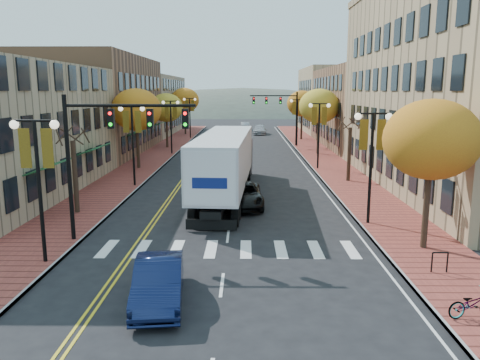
{
  "coord_description": "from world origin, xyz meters",
  "views": [
    {
      "loc": [
        0.88,
        -18.47,
        7.18
      ],
      "look_at": [
        0.56,
        7.44,
        2.2
      ],
      "focal_mm": 35.0,
      "sensor_mm": 36.0,
      "label": 1
    }
  ],
  "objects_px": {
    "navy_sedan": "(159,281)",
    "bicycle": "(473,303)",
    "black_suv": "(242,195)",
    "semi_truck": "(227,159)"
  },
  "relations": [
    {
      "from": "semi_truck",
      "to": "bicycle",
      "type": "bearing_deg",
      "value": -61.13
    },
    {
      "from": "navy_sedan",
      "to": "black_suv",
      "type": "height_order",
      "value": "navy_sedan"
    },
    {
      "from": "navy_sedan",
      "to": "bicycle",
      "type": "height_order",
      "value": "navy_sedan"
    },
    {
      "from": "navy_sedan",
      "to": "bicycle",
      "type": "bearing_deg",
      "value": -13.52
    },
    {
      "from": "semi_truck",
      "to": "bicycle",
      "type": "distance_m",
      "value": 19.63
    },
    {
      "from": "black_suv",
      "to": "semi_truck",
      "type": "bearing_deg",
      "value": 108.4
    },
    {
      "from": "semi_truck",
      "to": "navy_sedan",
      "type": "bearing_deg",
      "value": -92.57
    },
    {
      "from": "navy_sedan",
      "to": "black_suv",
      "type": "relative_size",
      "value": 0.86
    },
    {
      "from": "black_suv",
      "to": "bicycle",
      "type": "distance_m",
      "value": 16.47
    },
    {
      "from": "semi_truck",
      "to": "navy_sedan",
      "type": "xyz_separation_m",
      "value": [
        -1.67,
        -16.37,
        -1.82
      ]
    }
  ]
}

